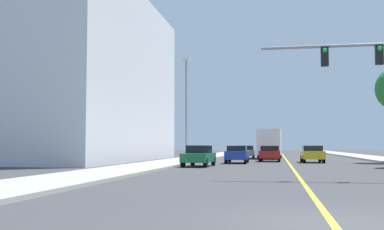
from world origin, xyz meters
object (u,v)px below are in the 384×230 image
Objects in this scene: car_yellow at (312,154)px; car_blue at (237,154)px; car_gray at (246,152)px; delivery_truck at (270,143)px; street_lamp at (186,104)px; car_red at (270,153)px; car_green at (199,156)px.

car_yellow reaches higher than car_blue.
car_blue is 1.07× the size of car_gray.
delivery_truck is (2.70, -1.97, 0.92)m from car_gray.
car_yellow is at bearing -69.21° from delivery_truck.
street_lamp reaches higher than car_red.
street_lamp is 6.40m from car_green.
car_blue reaches higher than car_red.
car_green reaches higher than car_gray.
street_lamp reaches higher than delivery_truck.
car_red is 1.06× the size of car_yellow.
delivery_truck is at bearing 78.82° from car_blue.
car_blue is 13.24m from delivery_truck.
car_blue is at bearing 24.35° from street_lamp.
car_green is 21.45m from car_gray.
car_green is 1.02× the size of car_blue.
car_yellow is at bearing -65.14° from car_gray.
delivery_truck is (4.59, 19.39, 0.94)m from car_green.
delivery_truck is at bearing -101.24° from car_green.
car_yellow is 0.95× the size of car_blue.
car_gray is 3.47m from delivery_truck.
car_blue is at bearing -159.21° from car_yellow.
car_green is 0.54× the size of delivery_truck.
car_gray reaches higher than car_red.
car_gray is 0.49× the size of delivery_truck.
car_red is 8.48m from delivery_truck.
delivery_truck reaches higher than car_yellow.
street_lamp reaches higher than car_yellow.
car_yellow is at bearing 21.37° from car_blue.
car_green is at bearing -112.52° from car_red.
delivery_truck is (6.40, 14.75, -3.07)m from street_lamp.
delivery_truck is at bearing -38.30° from car_gray.
delivery_truck is (-0.12, 8.43, 0.93)m from car_red.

